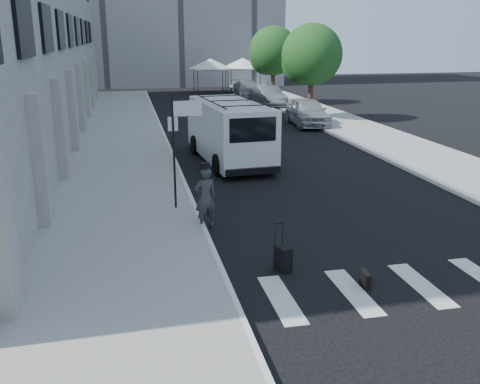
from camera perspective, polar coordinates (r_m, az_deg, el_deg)
name	(u,v)px	position (r m, az deg, el deg)	size (l,w,h in m)	color
ground	(286,243)	(14.25, 4.92, -5.43)	(120.00, 120.00, 0.00)	black
sidewalk_left	(122,138)	(29.11, -12.50, 5.69)	(4.50, 48.00, 0.15)	gray
sidewalk_right	(330,119)	(35.49, 9.59, 7.72)	(4.00, 56.00, 0.15)	gray
sign_pole	(181,127)	(16.13, -6.32, 6.91)	(1.03, 0.07, 3.50)	black
tree_near	(310,57)	(34.75, 7.43, 14.10)	(3.80, 3.83, 6.03)	black
tree_far	(272,53)	(43.35, 3.40, 14.63)	(3.80, 3.83, 6.03)	black
tent_left	(210,64)	(51.32, -3.18, 13.49)	(4.00, 4.00, 3.20)	black
tent_right	(243,63)	(52.40, 0.29, 13.57)	(4.00, 4.00, 3.20)	black
businessman	(205,198)	(15.03, -3.71, -0.63)	(0.65, 0.43, 1.79)	#363538
briefcase	(365,279)	(12.12, 13.19, -9.03)	(0.12, 0.44, 0.34)	black
suitcase	(283,259)	(12.52, 4.61, -7.10)	(0.38, 0.48, 1.15)	black
cargo_van	(229,131)	(23.09, -1.18, 6.51)	(2.87, 7.06, 2.57)	white
parked_car_a	(308,112)	(32.92, 7.22, 8.49)	(1.97, 4.89, 1.67)	#A7AAAF
parked_car_b	(268,96)	(41.65, 2.99, 10.17)	(1.66, 4.77, 1.57)	#56595E
parked_car_c	(247,90)	(46.05, 0.81, 10.78)	(2.20, 5.42, 1.57)	gray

